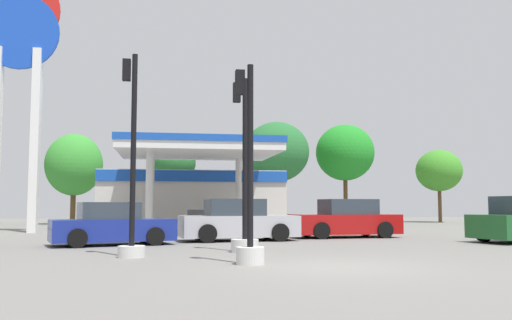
# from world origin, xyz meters

# --- Properties ---
(ground_plane) EXTENTS (90.00, 90.00, 0.00)m
(ground_plane) POSITION_xyz_m (0.00, 0.00, 0.00)
(ground_plane) COLOR slate
(ground_plane) RESTS_ON ground
(gas_station) EXTENTS (10.36, 11.91, 4.40)m
(gas_station) POSITION_xyz_m (-2.06, 20.21, 1.97)
(gas_station) COLOR beige
(gas_station) RESTS_ON ground
(station_pole_sign) EXTENTS (3.79, 0.56, 12.92)m
(station_pole_sign) POSITION_xyz_m (-10.80, 16.46, 8.18)
(station_pole_sign) COLOR white
(station_pole_sign) RESTS_ON ground
(car_0) EXTENTS (4.50, 2.34, 1.55)m
(car_0) POSITION_xyz_m (-0.90, 8.87, 0.70)
(car_0) COLOR black
(car_0) RESTS_ON ground
(car_1) EXTENTS (4.50, 2.27, 1.56)m
(car_1) POSITION_xyz_m (3.73, 10.22, 0.71)
(car_1) COLOR black
(car_1) RESTS_ON ground
(car_4) EXTENTS (4.26, 2.67, 1.42)m
(car_4) POSITION_xyz_m (-5.32, 7.35, 0.64)
(car_4) COLOR black
(car_4) RESTS_ON ground
(traffic_signal_0) EXTENTS (0.78, 0.78, 4.98)m
(traffic_signal_0) POSITION_xyz_m (-1.38, 3.96, 1.26)
(traffic_signal_0) COLOR silver
(traffic_signal_0) RESTS_ON ground
(traffic_signal_1) EXTENTS (0.64, 0.68, 4.55)m
(traffic_signal_1) POSITION_xyz_m (-1.73, 0.80, 1.37)
(traffic_signal_1) COLOR silver
(traffic_signal_1) RESTS_ON ground
(traffic_signal_2) EXTENTS (0.69, 0.70, 5.26)m
(traffic_signal_2) POSITION_xyz_m (-4.45, 2.92, 1.69)
(traffic_signal_2) COLOR silver
(traffic_signal_2) RESTS_ON ground
(tree_1) EXTENTS (3.89, 3.89, 6.25)m
(tree_1) POSITION_xyz_m (-9.83, 27.79, 4.10)
(tree_1) COLOR brown
(tree_1) RESTS_ON ground
(tree_2) EXTENTS (3.16, 3.16, 5.66)m
(tree_2) POSITION_xyz_m (-2.99, 28.29, 4.32)
(tree_2) COLOR brown
(tree_2) RESTS_ON ground
(tree_3) EXTENTS (4.69, 4.69, 7.30)m
(tree_3) POSITION_xyz_m (4.30, 26.87, 5.12)
(tree_3) COLOR brown
(tree_3) RESTS_ON ground
(tree_4) EXTENTS (4.49, 4.49, 7.53)m
(tree_4) POSITION_xyz_m (10.09, 28.80, 5.35)
(tree_4) COLOR brown
(tree_4) RESTS_ON ground
(tree_5) EXTENTS (3.49, 3.49, 5.57)m
(tree_5) POSITION_xyz_m (17.22, 27.62, 3.96)
(tree_5) COLOR brown
(tree_5) RESTS_ON ground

